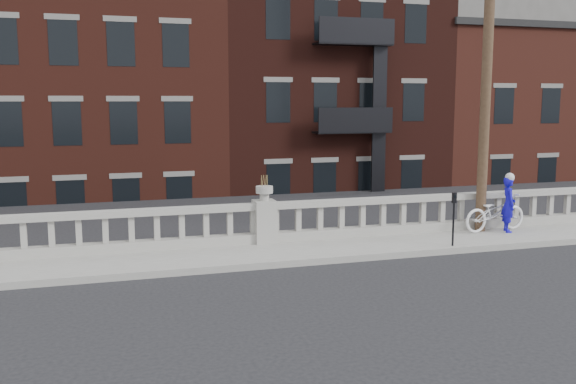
# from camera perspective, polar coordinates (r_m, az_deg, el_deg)

# --- Properties ---
(ground) EXTENTS (120.00, 120.00, 0.00)m
(ground) POSITION_cam_1_polar(r_m,az_deg,el_deg) (13.07, 2.47, -8.78)
(ground) COLOR black
(ground) RESTS_ON ground
(sidewalk) EXTENTS (32.00, 2.20, 0.15)m
(sidewalk) POSITION_cam_1_polar(r_m,az_deg,el_deg) (15.81, -1.19, -5.48)
(sidewalk) COLOR gray
(sidewalk) RESTS_ON ground
(balustrade) EXTENTS (28.00, 0.34, 1.03)m
(balustrade) POSITION_cam_1_polar(r_m,az_deg,el_deg) (16.58, -2.10, -2.83)
(balustrade) COLOR gray
(balustrade) RESTS_ON sidewalk
(planter_pedestal) EXTENTS (0.55, 0.55, 1.76)m
(planter_pedestal) POSITION_cam_1_polar(r_m,az_deg,el_deg) (16.55, -2.10, -2.19)
(planter_pedestal) COLOR gray
(planter_pedestal) RESTS_ON sidewalk
(lower_level) EXTENTS (80.00, 44.00, 20.80)m
(lower_level) POSITION_cam_1_polar(r_m,az_deg,el_deg) (35.16, -9.37, 6.19)
(lower_level) COLOR #605E59
(lower_level) RESTS_ON ground
(utility_pole) EXTENTS (1.60, 0.28, 10.00)m
(utility_pole) POSITION_cam_1_polar(r_m,az_deg,el_deg) (18.62, 17.34, 12.23)
(utility_pole) COLOR #422D1E
(utility_pole) RESTS_ON sidewalk
(parking_meter_b) EXTENTS (0.10, 0.09, 1.36)m
(parking_meter_b) POSITION_cam_1_polar(r_m,az_deg,el_deg) (16.63, 14.51, -1.82)
(parking_meter_b) COLOR black
(parking_meter_b) RESTS_ON sidewalk
(bicycle) EXTENTS (2.08, 0.93, 1.06)m
(bicycle) POSITION_cam_1_polar(r_m,az_deg,el_deg) (18.91, 17.92, -1.73)
(bicycle) COLOR white
(bicycle) RESTS_ON sidewalk
(cyclist) EXTENTS (0.54, 0.66, 1.55)m
(cyclist) POSITION_cam_1_polar(r_m,az_deg,el_deg) (18.87, 19.00, -1.05)
(cyclist) COLOR #130CBA
(cyclist) RESTS_ON sidewalk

